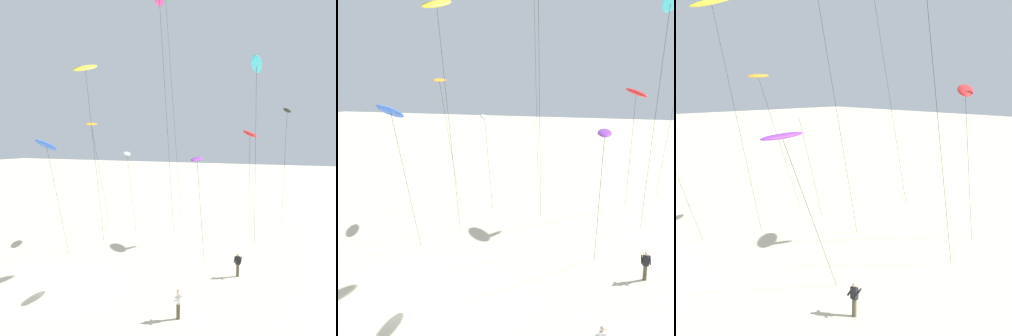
% 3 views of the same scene
% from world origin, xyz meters
% --- Properties ---
extents(kite_yellow, '(1.25, 4.87, 16.35)m').
position_xyz_m(kite_yellow, '(-2.13, 6.97, 15.56)').
color(kite_yellow, yellow).
rests_on(kite_yellow, ground).
extents(kite_orange, '(1.16, 5.31, 11.48)m').
position_xyz_m(kite_orange, '(-5.23, 12.11, 11.10)').
color(kite_orange, orange).
rests_on(kite_orange, ground).
extents(kite_purple, '(1.25, 5.09, 8.63)m').
position_xyz_m(kite_purple, '(8.61, 4.55, 8.40)').
color(kite_purple, purple).
rests_on(kite_purple, ground).
extents(kite_white, '(2.06, 3.99, 8.63)m').
position_xyz_m(kite_white, '(-1.95, 13.36, 8.32)').
color(kite_white, white).
rests_on(kite_white, ground).
extents(kite_red, '(2.54, 3.98, 10.88)m').
position_xyz_m(kite_red, '(9.22, 17.75, 10.27)').
color(kite_red, red).
rests_on(kite_red, ground).
extents(kite_flyer_middle, '(0.58, 0.56, 1.67)m').
position_xyz_m(kite_flyer_middle, '(10.95, 6.72, 0.89)').
color(kite_flyer_middle, '#4C4738').
rests_on(kite_flyer_middle, ground).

